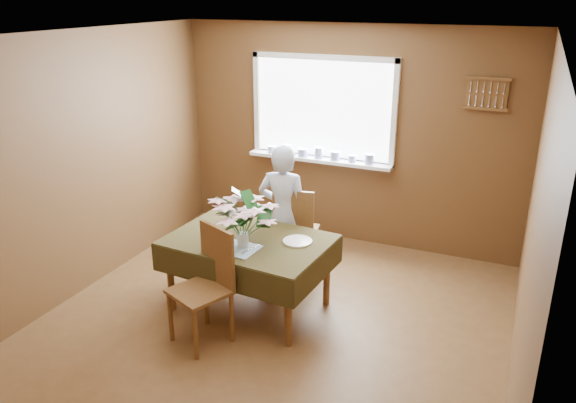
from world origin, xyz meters
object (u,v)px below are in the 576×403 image
at_px(seated_woman, 283,214).
at_px(chair_near, 208,281).
at_px(flower_bouquet, 242,216).
at_px(chair_far, 295,228).
at_px(dining_table, 249,247).

bearing_deg(seated_woman, chair_near, 77.88).
height_order(chair_near, seated_woman, seated_woman).
bearing_deg(flower_bouquet, seated_woman, 88.50).
height_order(chair_far, seated_woman, seated_woman).
height_order(chair_near, flower_bouquet, flower_bouquet).
bearing_deg(chair_near, dining_table, 104.79).
height_order(dining_table, chair_far, chair_far).
bearing_deg(dining_table, seated_woman, 90.00).
height_order(dining_table, chair_near, chair_near).
bearing_deg(chair_near, chair_far, 103.27).
bearing_deg(chair_far, seated_woman, 33.71).
distance_m(chair_near, seated_woman, 1.27).
bearing_deg(chair_near, seated_woman, 106.72).
relative_size(dining_table, chair_far, 1.55).
bearing_deg(dining_table, flower_bouquet, -74.63).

